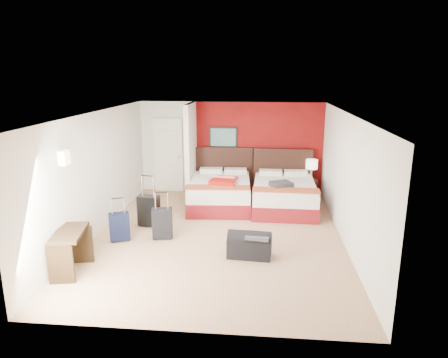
# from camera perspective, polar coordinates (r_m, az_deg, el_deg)

# --- Properties ---
(ground) EXTENTS (6.50, 6.50, 0.00)m
(ground) POSITION_cam_1_polar(r_m,az_deg,el_deg) (8.49, -0.82, -7.90)
(ground) COLOR tan
(ground) RESTS_ON ground
(room_walls) EXTENTS (5.02, 6.52, 2.50)m
(room_walls) POSITION_cam_1_polar(r_m,az_deg,el_deg) (9.70, -8.22, 2.59)
(room_walls) COLOR silver
(room_walls) RESTS_ON ground
(red_accent_panel) EXTENTS (3.50, 0.04, 2.50)m
(red_accent_panel) POSITION_cam_1_polar(r_m,az_deg,el_deg) (11.21, 4.77, 4.28)
(red_accent_panel) COLOR maroon
(red_accent_panel) RESTS_ON ground
(partition_wall) EXTENTS (0.12, 1.20, 2.50)m
(partition_wall) POSITION_cam_1_polar(r_m,az_deg,el_deg) (10.76, -4.65, 3.85)
(partition_wall) COLOR silver
(partition_wall) RESTS_ON ground
(entry_door) EXTENTS (0.82, 0.06, 2.05)m
(entry_door) POSITION_cam_1_polar(r_m,az_deg,el_deg) (11.52, -7.81, 3.33)
(entry_door) COLOR silver
(entry_door) RESTS_ON ground
(bed_left) EXTENTS (1.62, 2.22, 0.64)m
(bed_left) POSITION_cam_1_polar(r_m,az_deg,el_deg) (10.26, -0.55, -1.99)
(bed_left) COLOR white
(bed_left) RESTS_ON ground
(bed_right) EXTENTS (1.53, 2.16, 0.64)m
(bed_right) POSITION_cam_1_polar(r_m,az_deg,el_deg) (10.14, 8.39, -2.34)
(bed_right) COLOR silver
(bed_right) RESTS_ON ground
(red_suitcase_open) EXTENTS (0.73, 0.93, 0.11)m
(red_suitcase_open) POSITION_cam_1_polar(r_m,az_deg,el_deg) (10.05, -0.05, -0.13)
(red_suitcase_open) COLOR #9E140D
(red_suitcase_open) RESTS_ON bed_left
(jacket_bundle) EXTENTS (0.59, 0.55, 0.11)m
(jacket_bundle) POSITION_cam_1_polar(r_m,az_deg,el_deg) (9.74, 7.97, -0.72)
(jacket_bundle) COLOR #333338
(jacket_bundle) RESTS_ON bed_right
(nightstand) EXTENTS (0.40, 0.40, 0.51)m
(nightstand) POSITION_cam_1_polar(r_m,az_deg,el_deg) (11.09, 11.96, -1.40)
(nightstand) COLOR black
(nightstand) RESTS_ON ground
(table_lamp) EXTENTS (0.31, 0.31, 0.55)m
(table_lamp) POSITION_cam_1_polar(r_m,az_deg,el_deg) (10.96, 12.11, 1.25)
(table_lamp) COLOR white
(table_lamp) RESTS_ON nightstand
(suitcase_black) EXTENTS (0.47, 0.34, 0.65)m
(suitcase_black) POSITION_cam_1_polar(r_m,az_deg,el_deg) (9.05, -10.44, -4.50)
(suitcase_black) COLOR black
(suitcase_black) RESTS_ON ground
(suitcase_charcoal) EXTENTS (0.45, 0.33, 0.60)m
(suitcase_charcoal) POSITION_cam_1_polar(r_m,az_deg,el_deg) (8.35, -8.59, -6.29)
(suitcase_charcoal) COLOR black
(suitcase_charcoal) RESTS_ON ground
(suitcase_navy) EXTENTS (0.45, 0.37, 0.54)m
(suitcase_navy) POSITION_cam_1_polar(r_m,az_deg,el_deg) (8.41, -14.38, -6.62)
(suitcase_navy) COLOR black
(suitcase_navy) RESTS_ON ground
(duffel_bag) EXTENTS (0.82, 0.48, 0.40)m
(duffel_bag) POSITION_cam_1_polar(r_m,az_deg,el_deg) (7.53, 3.58, -9.35)
(duffel_bag) COLOR black
(duffel_bag) RESTS_ON ground
(jacket_draped) EXTENTS (0.47, 0.42, 0.06)m
(jacket_draped) POSITION_cam_1_polar(r_m,az_deg,el_deg) (7.39, 4.77, -7.92)
(jacket_draped) COLOR #3C3C41
(jacket_draped) RESTS_ON duffel_bag
(desk) EXTENTS (0.60, 0.95, 0.74)m
(desk) POSITION_cam_1_polar(r_m,az_deg,el_deg) (7.33, -20.54, -9.52)
(desk) COLOR black
(desk) RESTS_ON ground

